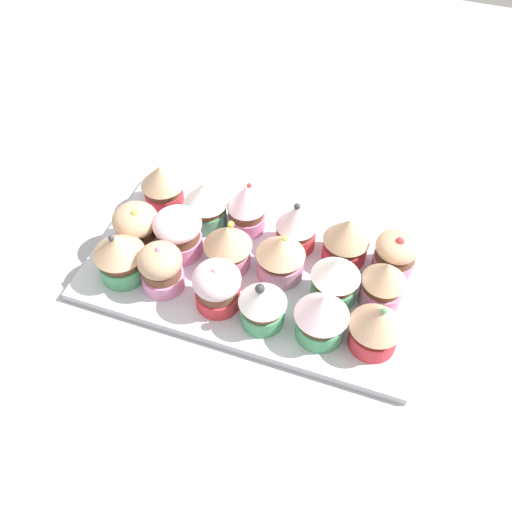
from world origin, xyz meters
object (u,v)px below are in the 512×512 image
object	(u,v)px
baking_tray	(256,273)
cupcake_15	(296,226)
cupcake_13	(206,203)
cupcake_3	(263,302)
cupcake_10	(335,278)
cupcake_4	(322,315)
cupcake_0	(120,255)
cupcake_9	(281,256)
cupcake_1	(161,267)
cupcake_5	(376,326)
cupcake_14	(246,207)
cupcake_7	(177,234)
cupcake_8	(229,243)
cupcake_17	(396,254)
cupcake_12	(163,185)
cupcake_11	(383,282)
cupcake_16	(346,239)
cupcake_2	(217,286)

from	to	relation	value
baking_tray	cupcake_15	size ratio (longest dim) A/B	5.83
baking_tray	cupcake_13	distance (cm)	12.18
cupcake_3	cupcake_10	xyz separation A→B (cm)	(7.31, 6.54, -0.03)
cupcake_4	cupcake_15	distance (cm)	14.69
cupcake_0	cupcake_9	xyz separation A→B (cm)	(19.44, 7.06, -0.40)
cupcake_13	cupcake_1	bearing A→B (deg)	-94.98
cupcake_0	cupcake_5	xyz separation A→B (cm)	(33.25, 0.30, -0.02)
cupcake_15	baking_tray	bearing A→B (deg)	-120.11
cupcake_0	cupcake_1	distance (cm)	5.73
cupcake_0	cupcake_14	bearing A→B (deg)	47.81
cupcake_7	cupcake_5	bearing A→B (deg)	-11.55
cupcake_8	cupcake_15	distance (cm)	9.44
cupcake_13	cupcake_5	bearing A→B (deg)	-24.58
cupcake_14	cupcake_17	size ratio (longest dim) A/B	1.25
cupcake_12	cupcake_10	bearing A→B (deg)	-16.76
cupcake_11	cupcake_17	size ratio (longest dim) A/B	1.13
cupcake_13	cupcake_10	bearing A→B (deg)	-18.55
cupcake_0	cupcake_4	world-z (taller)	cupcake_0
baking_tray	cupcake_1	distance (cm)	12.92
cupcake_14	cupcake_16	xyz separation A→B (cm)	(14.41, -1.04, -0.25)
cupcake_2	cupcake_3	distance (cm)	6.24
cupcake_9	cupcake_16	size ratio (longest dim) A/B	0.97
cupcake_9	cupcake_17	bearing A→B (deg)	22.36
cupcake_11	cupcake_13	world-z (taller)	cupcake_13
cupcake_4	cupcake_10	xyz separation A→B (cm)	(0.13, 5.97, -0.03)
baking_tray	cupcake_1	world-z (taller)	cupcake_1
cupcake_1	cupcake_16	bearing A→B (deg)	30.46
cupcake_4	cupcake_12	bearing A→B (deg)	152.51
cupcake_1	cupcake_5	xyz separation A→B (cm)	(27.54, 0.09, 0.34)
cupcake_9	cupcake_10	xyz separation A→B (cm)	(7.59, -1.45, 0.39)
cupcake_7	cupcake_12	size ratio (longest dim) A/B	0.96
cupcake_11	cupcake_14	size ratio (longest dim) A/B	0.90
cupcake_1	cupcake_2	bearing A→B (deg)	-3.01
cupcake_15	cupcake_17	distance (cm)	13.48
cupcake_3	cupcake_9	distance (cm)	8.00
cupcake_15	cupcake_7	bearing A→B (deg)	-155.81
cupcake_9	cupcake_12	xyz separation A→B (cm)	(-19.98, 6.85, 0.38)
cupcake_3	baking_tray	bearing A→B (deg)	115.07
cupcake_11	cupcake_17	distance (cm)	5.82
baking_tray	cupcake_13	bearing A→B (deg)	147.67
cupcake_2	baking_tray	bearing A→B (deg)	67.16
cupcake_0	cupcake_5	bearing A→B (deg)	0.53
cupcake_13	cupcake_16	bearing A→B (deg)	0.51
cupcake_12	cupcake_13	bearing A→B (deg)	-11.63
cupcake_3	cupcake_14	size ratio (longest dim) A/B	0.96
cupcake_10	cupcake_16	xyz separation A→B (cm)	(-0.27, 6.97, -0.15)
baking_tray	cupcake_2	bearing A→B (deg)	-112.84
cupcake_14	cupcake_15	world-z (taller)	cupcake_14
cupcake_11	cupcake_12	bearing A→B (deg)	168.31
cupcake_11	cupcake_12	world-z (taller)	same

